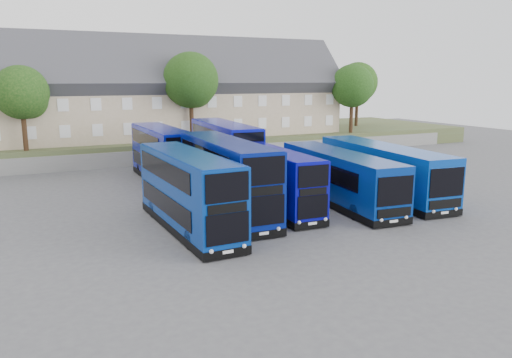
# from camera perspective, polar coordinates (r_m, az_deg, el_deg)

# --- Properties ---
(ground) EXTENTS (120.00, 120.00, 0.00)m
(ground) POSITION_cam_1_polar(r_m,az_deg,el_deg) (29.88, 4.63, -5.07)
(ground) COLOR #4D4D53
(ground) RESTS_ON ground
(retaining_wall) EXTENTS (70.00, 0.40, 1.50)m
(retaining_wall) POSITION_cam_1_polar(r_m,az_deg,el_deg) (51.42, -8.86, 2.66)
(retaining_wall) COLOR slate
(retaining_wall) RESTS_ON ground
(earth_bank) EXTENTS (80.00, 20.00, 2.00)m
(earth_bank) POSITION_cam_1_polar(r_m,az_deg,el_deg) (60.96, -11.58, 4.15)
(earth_bank) COLOR #505530
(earth_bank) RESTS_ON ground
(terrace_row) EXTENTS (48.00, 10.40, 11.20)m
(terrace_row) POSITION_cam_1_polar(r_m,az_deg,el_deg) (55.96, -13.82, 9.18)
(terrace_row) COLOR tan
(terrace_row) RESTS_ON earth_bank
(dd_front_left) EXTENTS (2.83, 11.06, 4.37)m
(dd_front_left) POSITION_cam_1_polar(r_m,az_deg,el_deg) (28.29, -7.75, -1.58)
(dd_front_left) COLOR navy
(dd_front_left) RESTS_ON ground
(dd_front_mid) EXTENTS (3.17, 11.85, 4.67)m
(dd_front_mid) POSITION_cam_1_polar(r_m,az_deg,el_deg) (31.36, -3.42, 0.06)
(dd_front_mid) COLOR navy
(dd_front_mid) RESTS_ON ground
(dd_front_right) EXTENTS (2.68, 9.87, 3.88)m
(dd_front_right) POSITION_cam_1_polar(r_m,az_deg,el_deg) (32.34, 2.32, -0.28)
(dd_front_right) COLOR #0809A0
(dd_front_right) RESTS_ON ground
(dd_rear_left) EXTENTS (2.58, 11.25, 4.47)m
(dd_rear_left) POSITION_cam_1_polar(r_m,az_deg,el_deg) (42.08, -10.71, 2.66)
(dd_rear_left) COLOR #08129C
(dd_rear_left) RESTS_ON ground
(dd_rear_right) EXTENTS (3.60, 12.08, 4.74)m
(dd_rear_right) POSITION_cam_1_polar(r_m,az_deg,el_deg) (42.63, -3.60, 3.13)
(dd_rear_right) COLOR #090EA5
(dd_rear_right) RESTS_ON ground
(coach_east_a) EXTENTS (3.80, 13.03, 3.52)m
(coach_east_a) POSITION_cam_1_polar(r_m,az_deg,el_deg) (34.75, 9.43, 0.09)
(coach_east_a) COLOR navy
(coach_east_a) RESTS_ON ground
(coach_east_b) EXTENTS (4.03, 13.69, 3.69)m
(coach_east_b) POSITION_cam_1_polar(r_m,az_deg,el_deg) (37.55, 14.22, 0.87)
(coach_east_b) COLOR #093CA6
(coach_east_b) RESTS_ON ground
(tree_west) EXTENTS (4.80, 4.80, 7.65)m
(tree_west) POSITION_cam_1_polar(r_m,az_deg,el_deg) (49.87, -25.08, 8.74)
(tree_west) COLOR #382314
(tree_west) RESTS_ON earth_bank
(tree_mid) EXTENTS (5.76, 5.76, 9.18)m
(tree_mid) POSITION_cam_1_polar(r_m,az_deg,el_deg) (53.01, -7.35, 10.90)
(tree_mid) COLOR #382314
(tree_mid) RESTS_ON earth_bank
(tree_east) EXTENTS (5.12, 5.12, 8.16)m
(tree_east) POSITION_cam_1_polar(r_m,az_deg,el_deg) (61.84, 11.00, 10.22)
(tree_east) COLOR #382314
(tree_east) RESTS_ON earth_bank
(tree_far) EXTENTS (5.44, 5.44, 8.67)m
(tree_far) POSITION_cam_1_polar(r_m,az_deg,el_deg) (71.03, 11.59, 10.60)
(tree_far) COLOR #382314
(tree_far) RESTS_ON earth_bank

